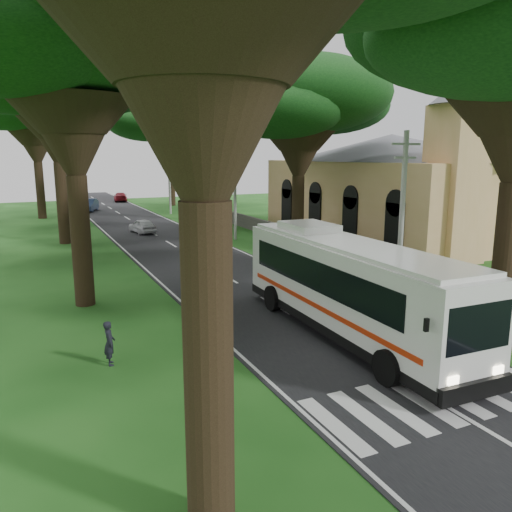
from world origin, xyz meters
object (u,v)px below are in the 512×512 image
(church, at_px, (392,179))
(coach_bus, at_px, (347,285))
(distant_car_b, at_px, (88,205))
(pole_far, at_px, (170,178))
(pole_near, at_px, (402,216))
(distant_car_c, at_px, (120,197))
(pole_mid, at_px, (235,189))
(distant_car_a, at_px, (142,226))
(pedestrian, at_px, (109,343))

(church, distance_m, coach_bus, 25.01)
(church, relative_size, distant_car_b, 5.21)
(pole_far, bearing_deg, church, -63.18)
(pole_near, xyz_separation_m, pole_far, (0.00, 40.00, 0.00))
(pole_near, distance_m, distant_car_c, 59.09)
(pole_mid, relative_size, distant_car_b, 1.74)
(coach_bus, xyz_separation_m, distant_car_a, (-1.60, 29.12, -1.33))
(coach_bus, bearing_deg, pole_mid, 79.62)
(pole_near, height_order, distant_car_a, pole_near)
(church, height_order, pole_mid, church)
(coach_bus, xyz_separation_m, distant_car_b, (-3.80, 49.51, -1.21))
(church, xyz_separation_m, distant_car_b, (-20.86, 31.45, -4.12))
(distant_car_a, bearing_deg, distant_car_c, -105.50)
(distant_car_a, bearing_deg, pole_mid, 124.84)
(church, relative_size, distant_car_c, 5.27)
(distant_car_a, xyz_separation_m, pedestrian, (-7.24, -28.16, 0.10))
(pedestrian, bearing_deg, pole_mid, -28.14)
(pole_far, bearing_deg, distant_car_c, 97.52)
(coach_bus, bearing_deg, pole_far, 85.11)
(coach_bus, distance_m, distant_car_b, 49.67)
(pole_near, relative_size, distant_car_b, 1.74)
(church, distance_m, distant_car_c, 46.05)
(distant_car_b, relative_size, distant_car_c, 1.01)
(church, distance_m, distant_car_b, 37.97)
(pole_far, height_order, pedestrian, pole_far)
(pole_near, xyz_separation_m, coach_bus, (-4.70, -2.51, -2.18))
(pole_far, xyz_separation_m, distant_car_a, (-6.30, -13.39, -3.52))
(distant_car_b, distance_m, pedestrian, 48.81)
(coach_bus, height_order, pedestrian, coach_bus)
(church, distance_m, pole_far, 27.41)
(coach_bus, distance_m, pedestrian, 8.98)
(pole_near, height_order, coach_bus, pole_near)
(pole_mid, xyz_separation_m, distant_car_c, (-2.50, 38.93, -3.49))
(pedestrian, bearing_deg, coach_bus, -92.21)
(church, bearing_deg, pole_near, -128.50)
(distant_car_c, xyz_separation_m, pedestrian, (-11.04, -60.48, 0.07))
(distant_car_c, distance_m, pedestrian, 61.48)
(church, height_order, distant_car_a, church)
(church, bearing_deg, pole_mid, 160.19)
(pole_mid, distance_m, pedestrian, 25.68)
(pole_far, bearing_deg, pole_mid, -90.00)
(pole_mid, xyz_separation_m, coach_bus, (-4.70, -22.51, -2.18))
(church, distance_m, distant_car_a, 22.11)
(pole_mid, bearing_deg, distant_car_b, 107.48)
(coach_bus, bearing_deg, distant_car_a, 94.56)
(church, bearing_deg, distant_car_a, 149.34)
(pole_near, xyz_separation_m, pole_mid, (0.00, 20.00, 0.00))
(pole_mid, bearing_deg, coach_bus, -101.79)
(pole_mid, xyz_separation_m, pole_far, (0.00, 20.00, 0.00))
(church, bearing_deg, pole_far, 116.82)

